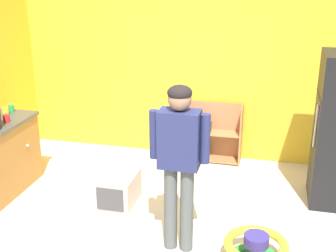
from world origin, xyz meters
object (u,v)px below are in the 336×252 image
at_px(pet_carrier, 118,189).
at_px(green_cup, 11,108).
at_px(baby_walker, 256,250).
at_px(bookshelf, 209,136).
at_px(standing_person, 179,154).
at_px(red_cup, 6,118).
at_px(yellow_cup, 5,111).

xyz_separation_m(pet_carrier, green_cup, (-1.56, 0.38, 0.77)).
bearing_deg(baby_walker, bookshelf, 109.18).
distance_m(standing_person, red_cup, 2.39).
relative_size(bookshelf, green_cup, 8.95).
bearing_deg(yellow_cup, green_cup, 91.76).
xyz_separation_m(bookshelf, green_cup, (-2.40, -1.14, 0.58)).
height_order(bookshelf, yellow_cup, yellow_cup).
xyz_separation_m(green_cup, yellow_cup, (0.00, -0.13, 0.00)).
height_order(baby_walker, green_cup, green_cup).
height_order(baby_walker, pet_carrier, pet_carrier).
height_order(standing_person, baby_walker, standing_person).
xyz_separation_m(standing_person, pet_carrier, (-0.89, 0.72, -0.84)).
xyz_separation_m(baby_walker, red_cup, (-3.04, 0.82, 0.79)).
relative_size(red_cup, yellow_cup, 1.00).
height_order(pet_carrier, red_cup, red_cup).
bearing_deg(red_cup, baby_walker, -15.08).
bearing_deg(bookshelf, standing_person, -88.77).
distance_m(bookshelf, baby_walker, 2.47).
xyz_separation_m(red_cup, green_cup, (-0.17, 0.37, 0.00)).
bearing_deg(green_cup, pet_carrier, -13.56).
relative_size(standing_person, yellow_cup, 17.66).
bearing_deg(standing_person, red_cup, 162.43).
distance_m(pet_carrier, yellow_cup, 1.75).
bearing_deg(bookshelf, pet_carrier, -119.21).
bearing_deg(bookshelf, baby_walker, -70.82).
height_order(bookshelf, standing_person, standing_person).
height_order(standing_person, yellow_cup, standing_person).
relative_size(green_cup, yellow_cup, 1.00).
distance_m(bookshelf, pet_carrier, 1.74).
distance_m(baby_walker, pet_carrier, 1.85).
bearing_deg(pet_carrier, green_cup, 166.44).
bearing_deg(bookshelf, red_cup, -145.92).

